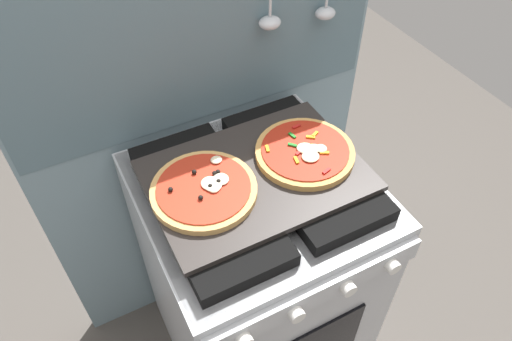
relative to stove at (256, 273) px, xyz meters
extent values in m
plane|color=#4C4742|center=(0.00, 0.00, -0.45)|extent=(4.00, 4.00, 0.00)
cube|color=#7A939E|center=(0.00, 0.34, 0.32)|extent=(1.10, 0.03, 1.55)
cube|color=slate|center=(0.00, 0.32, 0.70)|extent=(1.08, 0.00, 0.56)
ellipsoid|color=silver|center=(0.19, 0.29, 0.69)|extent=(0.06, 0.05, 0.03)
ellipsoid|color=silver|center=(0.37, 0.29, 0.67)|extent=(0.06, 0.05, 0.03)
cube|color=#B7BABF|center=(0.00, 0.00, -0.02)|extent=(0.60, 0.60, 0.86)
cube|color=black|center=(0.00, 0.00, 0.40)|extent=(0.59, 0.59, 0.01)
cube|color=black|center=(-0.14, 0.00, 0.43)|extent=(0.24, 0.51, 0.04)
cube|color=black|center=(0.14, 0.00, 0.43)|extent=(0.24, 0.51, 0.04)
cube|color=#B7BABF|center=(0.00, -0.31, 0.35)|extent=(0.58, 0.02, 0.07)
cylinder|color=silver|center=(-0.20, -0.33, 0.35)|extent=(0.04, 0.02, 0.04)
cylinder|color=silver|center=(-0.07, -0.33, 0.35)|extent=(0.04, 0.02, 0.04)
cylinder|color=silver|center=(0.07, -0.33, 0.35)|extent=(0.04, 0.02, 0.04)
cylinder|color=silver|center=(0.20, -0.33, 0.35)|extent=(0.04, 0.02, 0.04)
cube|color=#2D2826|center=(0.00, 0.00, 0.46)|extent=(0.54, 0.38, 0.02)
cylinder|color=tan|center=(-0.14, 0.00, 0.47)|extent=(0.26, 0.26, 0.02)
cylinder|color=#B72D19|center=(-0.14, 0.00, 0.49)|extent=(0.23, 0.23, 0.00)
ellipsoid|color=beige|center=(-0.08, 0.07, 0.49)|extent=(0.03, 0.03, 0.01)
ellipsoid|color=beige|center=(-0.12, -0.02, 0.49)|extent=(0.03, 0.03, 0.01)
ellipsoid|color=beige|center=(-0.12, 0.01, 0.49)|extent=(0.04, 0.05, 0.01)
ellipsoid|color=beige|center=(-0.10, 0.01, 0.49)|extent=(0.04, 0.04, 0.01)
ellipsoid|color=beige|center=(-0.12, -0.01, 0.49)|extent=(0.04, 0.05, 0.01)
sphere|color=black|center=(-0.14, 0.05, 0.49)|extent=(0.01, 0.01, 0.01)
sphere|color=black|center=(-0.09, 0.03, 0.49)|extent=(0.01, 0.01, 0.01)
sphere|color=black|center=(-0.13, -0.01, 0.49)|extent=(0.01, 0.01, 0.01)
sphere|color=black|center=(-0.16, -0.03, 0.49)|extent=(0.01, 0.01, 0.01)
sphere|color=black|center=(-0.22, 0.02, 0.49)|extent=(0.01, 0.01, 0.01)
sphere|color=black|center=(-0.10, 0.00, 0.49)|extent=(0.01, 0.01, 0.01)
sphere|color=black|center=(-0.10, 0.03, 0.49)|extent=(0.01, 0.01, 0.01)
cylinder|color=tan|center=(0.14, 0.00, 0.47)|extent=(0.26, 0.26, 0.02)
cylinder|color=#AD2614|center=(0.14, 0.00, 0.49)|extent=(0.23, 0.23, 0.00)
ellipsoid|color=beige|center=(0.14, 0.00, 0.49)|extent=(0.04, 0.04, 0.01)
ellipsoid|color=beige|center=(0.14, 0.00, 0.49)|extent=(0.04, 0.04, 0.01)
ellipsoid|color=beige|center=(0.14, -0.03, 0.49)|extent=(0.05, 0.04, 0.01)
ellipsoid|color=beige|center=(0.16, -0.01, 0.49)|extent=(0.04, 0.03, 0.01)
ellipsoid|color=beige|center=(0.18, -0.02, 0.49)|extent=(0.03, 0.03, 0.01)
ellipsoid|color=beige|center=(0.15, 0.00, 0.49)|extent=(0.04, 0.04, 0.01)
ellipsoid|color=beige|center=(0.16, -0.01, 0.49)|extent=(0.04, 0.03, 0.01)
cube|color=gold|center=(0.18, -0.04, 0.49)|extent=(0.02, 0.02, 0.00)
cube|color=red|center=(0.17, 0.09, 0.49)|extent=(0.02, 0.01, 0.00)
cube|color=gold|center=(0.06, 0.05, 0.49)|extent=(0.01, 0.03, 0.00)
cube|color=red|center=(0.15, -0.09, 0.49)|extent=(0.03, 0.01, 0.00)
cube|color=gold|center=(0.16, 0.00, 0.49)|extent=(0.02, 0.02, 0.00)
cube|color=#19721E|center=(0.14, 0.06, 0.49)|extent=(0.01, 0.03, 0.00)
cube|color=gold|center=(0.18, 0.03, 0.49)|extent=(0.02, 0.02, 0.00)
cube|color=gold|center=(0.10, -0.03, 0.49)|extent=(0.01, 0.03, 0.00)
cube|color=red|center=(0.12, 0.00, 0.49)|extent=(0.03, 0.02, 0.00)
cube|color=gold|center=(0.19, 0.04, 0.49)|extent=(0.03, 0.02, 0.00)
cube|color=#19721E|center=(0.12, 0.03, 0.49)|extent=(0.02, 0.02, 0.00)
camera|label=1|loc=(-0.39, -0.74, 1.34)|focal=33.60mm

